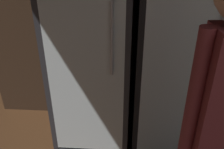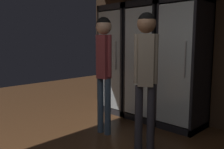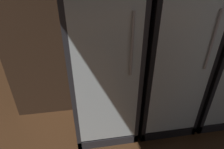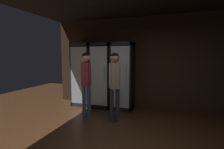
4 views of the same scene
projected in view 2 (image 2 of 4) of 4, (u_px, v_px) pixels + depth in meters
name	position (u px, v px, depth m)	size (l,w,h in m)	color
cooler_far_left	(122.00, 61.00, 4.68)	(0.62, 0.65, 2.01)	#2B2B30
cooler_left	(150.00, 63.00, 4.21)	(0.62, 0.65, 2.01)	black
cooler_center	(185.00, 65.00, 3.75)	(0.62, 0.65, 2.01)	black
shopper_near	(104.00, 59.00, 3.45)	(0.27, 0.22, 1.69)	#384C66
shopper_far	(146.00, 64.00, 2.86)	(0.24, 0.23, 1.69)	#2D2D38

